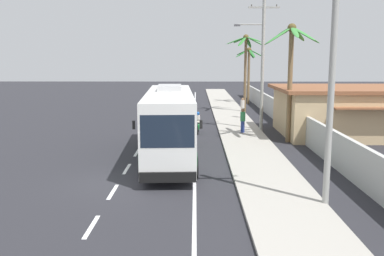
{
  "coord_description": "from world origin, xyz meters",
  "views": [
    {
      "loc": [
        3.45,
        -18.56,
        5.57
      ],
      "look_at": [
        3.26,
        4.69,
        1.7
      ],
      "focal_mm": 40.06,
      "sensor_mm": 36.0,
      "label": 1
    }
  ],
  "objects_px": {
    "utility_pole_mid": "(262,58)",
    "palm_third": "(246,56)",
    "pedestrian_midwalk": "(243,120)",
    "palm_nearest": "(249,64)",
    "coach_bus_foreground": "(170,122)",
    "palm_second": "(291,58)",
    "pedestrian_near_kerb": "(242,107)",
    "utility_pole_nearest": "(332,69)",
    "motorcycle_beside_bus": "(198,124)"
  },
  "relations": [
    {
      "from": "motorcycle_beside_bus",
      "to": "utility_pole_nearest",
      "type": "bearing_deg",
      "value": -73.28
    },
    {
      "from": "coach_bus_foreground",
      "to": "palm_second",
      "type": "relative_size",
      "value": 1.56
    },
    {
      "from": "utility_pole_mid",
      "to": "motorcycle_beside_bus",
      "type": "bearing_deg",
      "value": -169.3
    },
    {
      "from": "motorcycle_beside_bus",
      "to": "palm_third",
      "type": "height_order",
      "value": "palm_third"
    },
    {
      "from": "coach_bus_foreground",
      "to": "pedestrian_midwalk",
      "type": "distance_m",
      "value": 8.94
    },
    {
      "from": "motorcycle_beside_bus",
      "to": "palm_third",
      "type": "relative_size",
      "value": 0.25
    },
    {
      "from": "utility_pole_mid",
      "to": "palm_third",
      "type": "height_order",
      "value": "utility_pole_mid"
    },
    {
      "from": "motorcycle_beside_bus",
      "to": "pedestrian_near_kerb",
      "type": "relative_size",
      "value": 1.11
    },
    {
      "from": "coach_bus_foreground",
      "to": "palm_second",
      "type": "xyz_separation_m",
      "value": [
        7.56,
        4.64,
        3.44
      ]
    },
    {
      "from": "utility_pole_mid",
      "to": "palm_second",
      "type": "bearing_deg",
      "value": -74.05
    },
    {
      "from": "utility_pole_nearest",
      "to": "pedestrian_near_kerb",
      "type": "bearing_deg",
      "value": 91.62
    },
    {
      "from": "palm_third",
      "to": "coach_bus_foreground",
      "type": "bearing_deg",
      "value": -107.88
    },
    {
      "from": "pedestrian_midwalk",
      "to": "palm_nearest",
      "type": "height_order",
      "value": "palm_nearest"
    },
    {
      "from": "palm_nearest",
      "to": "palm_third",
      "type": "height_order",
      "value": "palm_third"
    },
    {
      "from": "utility_pole_mid",
      "to": "palm_third",
      "type": "bearing_deg",
      "value": 89.68
    },
    {
      "from": "pedestrian_midwalk",
      "to": "motorcycle_beside_bus",
      "type": "bearing_deg",
      "value": 145.48
    },
    {
      "from": "utility_pole_mid",
      "to": "palm_second",
      "type": "relative_size",
      "value": 1.35
    },
    {
      "from": "utility_pole_nearest",
      "to": "palm_third",
      "type": "bearing_deg",
      "value": 89.84
    },
    {
      "from": "pedestrian_midwalk",
      "to": "utility_pole_mid",
      "type": "height_order",
      "value": "utility_pole_mid"
    },
    {
      "from": "palm_nearest",
      "to": "motorcycle_beside_bus",
      "type": "bearing_deg",
      "value": -107.01
    },
    {
      "from": "pedestrian_near_kerb",
      "to": "utility_pole_nearest",
      "type": "relative_size",
      "value": 0.18
    },
    {
      "from": "motorcycle_beside_bus",
      "to": "palm_second",
      "type": "distance_m",
      "value": 8.38
    },
    {
      "from": "motorcycle_beside_bus",
      "to": "pedestrian_near_kerb",
      "type": "distance_m",
      "value": 8.34
    },
    {
      "from": "pedestrian_midwalk",
      "to": "palm_nearest",
      "type": "bearing_deg",
      "value": 57.06
    },
    {
      "from": "palm_third",
      "to": "palm_nearest",
      "type": "bearing_deg",
      "value": 80.66
    },
    {
      "from": "palm_nearest",
      "to": "palm_second",
      "type": "bearing_deg",
      "value": -90.51
    },
    {
      "from": "utility_pole_nearest",
      "to": "pedestrian_midwalk",
      "type": "bearing_deg",
      "value": 95.54
    },
    {
      "from": "pedestrian_near_kerb",
      "to": "palm_second",
      "type": "height_order",
      "value": "palm_second"
    },
    {
      "from": "pedestrian_midwalk",
      "to": "utility_pole_mid",
      "type": "relative_size",
      "value": 0.17
    },
    {
      "from": "pedestrian_midwalk",
      "to": "utility_pole_mid",
      "type": "bearing_deg",
      "value": 19.26
    },
    {
      "from": "utility_pole_nearest",
      "to": "utility_pole_mid",
      "type": "xyz_separation_m",
      "value": [
        0.01,
        16.65,
        0.37
      ]
    },
    {
      "from": "pedestrian_midwalk",
      "to": "palm_third",
      "type": "xyz_separation_m",
      "value": [
        1.55,
        12.44,
        4.63
      ]
    },
    {
      "from": "pedestrian_near_kerb",
      "to": "utility_pole_nearest",
      "type": "bearing_deg",
      "value": 62.02
    },
    {
      "from": "palm_nearest",
      "to": "palm_second",
      "type": "relative_size",
      "value": 0.87
    },
    {
      "from": "coach_bus_foreground",
      "to": "utility_pole_mid",
      "type": "height_order",
      "value": "utility_pole_mid"
    },
    {
      "from": "palm_third",
      "to": "pedestrian_midwalk",
      "type": "bearing_deg",
      "value": -97.1
    },
    {
      "from": "palm_nearest",
      "to": "palm_second",
      "type": "distance_m",
      "value": 23.51
    },
    {
      "from": "utility_pole_nearest",
      "to": "palm_second",
      "type": "bearing_deg",
      "value": 84.36
    },
    {
      "from": "coach_bus_foreground",
      "to": "palm_second",
      "type": "bearing_deg",
      "value": 31.51
    },
    {
      "from": "utility_pole_mid",
      "to": "palm_third",
      "type": "distance_m",
      "value": 10.99
    },
    {
      "from": "coach_bus_foreground",
      "to": "utility_pole_nearest",
      "type": "xyz_separation_m",
      "value": [
        6.34,
        -7.77,
        3.09
      ]
    },
    {
      "from": "coach_bus_foreground",
      "to": "motorcycle_beside_bus",
      "type": "relative_size",
      "value": 6.11
    },
    {
      "from": "motorcycle_beside_bus",
      "to": "utility_pole_nearest",
      "type": "relative_size",
      "value": 0.2
    },
    {
      "from": "palm_nearest",
      "to": "pedestrian_near_kerb",
      "type": "bearing_deg",
      "value": -99.18
    },
    {
      "from": "palm_second",
      "to": "palm_third",
      "type": "height_order",
      "value": "palm_third"
    },
    {
      "from": "palm_nearest",
      "to": "pedestrian_midwalk",
      "type": "bearing_deg",
      "value": -97.99
    },
    {
      "from": "utility_pole_mid",
      "to": "palm_third",
      "type": "xyz_separation_m",
      "value": [
        0.06,
        10.99,
        0.18
      ]
    },
    {
      "from": "coach_bus_foreground",
      "to": "palm_nearest",
      "type": "height_order",
      "value": "palm_nearest"
    },
    {
      "from": "utility_pole_nearest",
      "to": "utility_pole_mid",
      "type": "bearing_deg",
      "value": 89.96
    },
    {
      "from": "pedestrian_midwalk",
      "to": "palm_nearest",
      "type": "xyz_separation_m",
      "value": [
        2.91,
        20.7,
        3.66
      ]
    }
  ]
}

